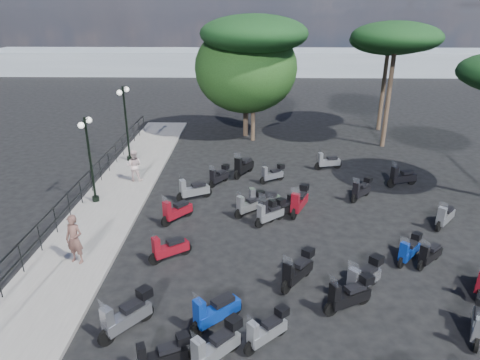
{
  "coord_description": "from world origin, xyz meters",
  "views": [
    {
      "loc": [
        -0.15,
        -14.11,
        8.58
      ],
      "look_at": [
        -0.56,
        3.86,
        1.2
      ],
      "focal_mm": 32.0,
      "sensor_mm": 36.0,
      "label": 1
    }
  ],
  "objects_px": {
    "scooter_1": "(127,316)",
    "scooter_29": "(402,177)",
    "scooter_16": "(282,208)",
    "pine_0": "(396,38)",
    "pedestrian_far": "(134,166)",
    "scooter_7": "(298,270)",
    "scooter_0": "(162,355)",
    "scooter_21": "(299,201)",
    "scooter_5": "(219,176)",
    "scooter_15": "(250,205)",
    "scooter_17": "(243,167)",
    "scooter_19": "(349,295)",
    "scooter_22": "(361,190)",
    "scooter_20": "(409,250)",
    "scooter_23": "(328,162)",
    "scooter_2": "(169,249)",
    "broadleaf_tree": "(246,69)",
    "scooter_4": "(193,190)",
    "scooter_28": "(445,217)",
    "scooter_27": "(429,255)",
    "scooter_11": "(272,174)",
    "scooter_9": "(271,210)",
    "scooter_32": "(270,213)",
    "pine_1": "(389,41)",
    "scooter_25": "(479,323)",
    "lamp_post_2": "(126,119)",
    "pine_2": "(254,34)",
    "scooter_8": "(215,312)",
    "lamp_post_1": "(90,155)",
    "scooter_13": "(267,330)",
    "woman": "(74,239)",
    "scooter_3": "(176,211)",
    "scooter_6": "(216,347)"
  },
  "relations": [
    {
      "from": "scooter_15",
      "to": "broadleaf_tree",
      "type": "distance_m",
      "value": 13.05
    },
    {
      "from": "scooter_20",
      "to": "lamp_post_2",
      "type": "bearing_deg",
      "value": 3.17
    },
    {
      "from": "scooter_7",
      "to": "scooter_29",
      "type": "distance_m",
      "value": 10.38
    },
    {
      "from": "scooter_0",
      "to": "scooter_5",
      "type": "xyz_separation_m",
      "value": [
        0.59,
        12.11,
        -0.0
      ]
    },
    {
      "from": "scooter_23",
      "to": "scooter_27",
      "type": "distance_m",
      "value": 9.74
    },
    {
      "from": "scooter_4",
      "to": "scooter_27",
      "type": "xyz_separation_m",
      "value": [
        9.01,
        -5.3,
        -0.07
      ]
    },
    {
      "from": "scooter_5",
      "to": "scooter_9",
      "type": "bearing_deg",
      "value": 156.27
    },
    {
      "from": "scooter_20",
      "to": "scooter_23",
      "type": "height_order",
      "value": "scooter_23"
    },
    {
      "from": "scooter_16",
      "to": "pine_0",
      "type": "xyz_separation_m",
      "value": [
        7.29,
        10.42,
        6.28
      ]
    },
    {
      "from": "scooter_2",
      "to": "scooter_28",
      "type": "height_order",
      "value": "scooter_2"
    },
    {
      "from": "scooter_1",
      "to": "scooter_29",
      "type": "height_order",
      "value": "scooter_1"
    },
    {
      "from": "lamp_post_2",
      "to": "scooter_28",
      "type": "height_order",
      "value": "lamp_post_2"
    },
    {
      "from": "scooter_32",
      "to": "scooter_1",
      "type": "bearing_deg",
      "value": 106.79
    },
    {
      "from": "scooter_4",
      "to": "scooter_19",
      "type": "height_order",
      "value": "scooter_4"
    },
    {
      "from": "scooter_15",
      "to": "scooter_19",
      "type": "relative_size",
      "value": 0.84
    },
    {
      "from": "scooter_9",
      "to": "scooter_23",
      "type": "bearing_deg",
      "value": -75.82
    },
    {
      "from": "scooter_25",
      "to": "scooter_16",
      "type": "bearing_deg",
      "value": -27.38
    },
    {
      "from": "scooter_15",
      "to": "scooter_17",
      "type": "distance_m",
      "value": 4.66
    },
    {
      "from": "scooter_5",
      "to": "scooter_7",
      "type": "height_order",
      "value": "scooter_7"
    },
    {
      "from": "scooter_22",
      "to": "pine_1",
      "type": "relative_size",
      "value": 0.17
    },
    {
      "from": "scooter_11",
      "to": "scooter_20",
      "type": "distance_m",
      "value": 8.63
    },
    {
      "from": "scooter_13",
      "to": "scooter_6",
      "type": "bearing_deg",
      "value": 76.05
    },
    {
      "from": "scooter_5",
      "to": "scooter_22",
      "type": "relative_size",
      "value": 1.06
    },
    {
      "from": "scooter_25",
      "to": "scooter_8",
      "type": "bearing_deg",
      "value": 25.45
    },
    {
      "from": "scooter_7",
      "to": "scooter_22",
      "type": "distance_m",
      "value": 7.71
    },
    {
      "from": "scooter_29",
      "to": "scooter_23",
      "type": "bearing_deg",
      "value": 34.17
    },
    {
      "from": "scooter_15",
      "to": "scooter_3",
      "type": "bearing_deg",
      "value": 62.99
    },
    {
      "from": "lamp_post_1",
      "to": "scooter_23",
      "type": "distance_m",
      "value": 12.61
    },
    {
      "from": "scooter_7",
      "to": "scooter_19",
      "type": "bearing_deg",
      "value": 176.39
    },
    {
      "from": "pine_2",
      "to": "scooter_8",
      "type": "bearing_deg",
      "value": -93.64
    },
    {
      "from": "scooter_4",
      "to": "scooter_22",
      "type": "height_order",
      "value": "scooter_4"
    },
    {
      "from": "scooter_27",
      "to": "scooter_7",
      "type": "bearing_deg",
      "value": 62.32
    },
    {
      "from": "pine_1",
      "to": "scooter_17",
      "type": "bearing_deg",
      "value": -136.16
    },
    {
      "from": "scooter_1",
      "to": "scooter_17",
      "type": "bearing_deg",
      "value": -64.96
    },
    {
      "from": "scooter_4",
      "to": "scooter_13",
      "type": "distance_m",
      "value": 9.78
    },
    {
      "from": "scooter_4",
      "to": "pine_1",
      "type": "bearing_deg",
      "value": -71.59
    },
    {
      "from": "scooter_0",
      "to": "scooter_21",
      "type": "distance_m",
      "value": 9.96
    },
    {
      "from": "scooter_25",
      "to": "scooter_23",
      "type": "bearing_deg",
      "value": -53.96
    },
    {
      "from": "scooter_0",
      "to": "scooter_11",
      "type": "relative_size",
      "value": 1.09
    },
    {
      "from": "pine_1",
      "to": "scooter_28",
      "type": "bearing_deg",
      "value": -95.44
    },
    {
      "from": "scooter_2",
      "to": "scooter_15",
      "type": "bearing_deg",
      "value": -73.27
    },
    {
      "from": "scooter_17",
      "to": "scooter_32",
      "type": "bearing_deg",
      "value": 132.19
    },
    {
      "from": "lamp_post_1",
      "to": "scooter_2",
      "type": "height_order",
      "value": "lamp_post_1"
    },
    {
      "from": "pedestrian_far",
      "to": "scooter_9",
      "type": "distance_m",
      "value": 7.95
    },
    {
      "from": "scooter_4",
      "to": "broadleaf_tree",
      "type": "bearing_deg",
      "value": -39.82
    },
    {
      "from": "scooter_1",
      "to": "scooter_9",
      "type": "relative_size",
      "value": 1.03
    },
    {
      "from": "scooter_2",
      "to": "scooter_9",
      "type": "height_order",
      "value": "scooter_9"
    },
    {
      "from": "pedestrian_far",
      "to": "scooter_7",
      "type": "xyz_separation_m",
      "value": [
        7.51,
        -8.5,
        -0.45
      ]
    },
    {
      "from": "woman",
      "to": "scooter_8",
      "type": "distance_m",
      "value": 5.95
    },
    {
      "from": "scooter_16",
      "to": "scooter_22",
      "type": "xyz_separation_m",
      "value": [
        3.91,
        2.08,
        -0.01
      ]
    }
  ]
}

